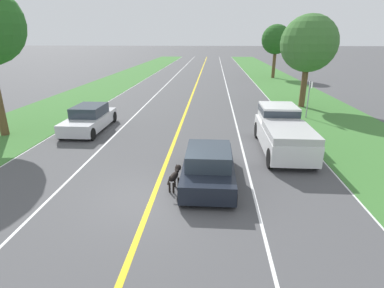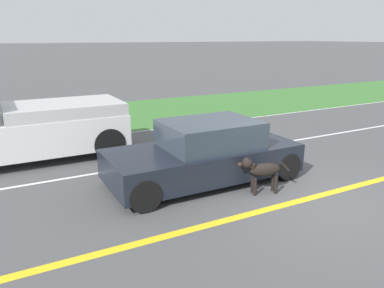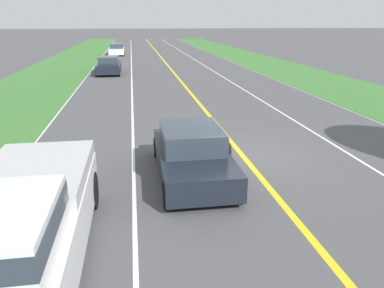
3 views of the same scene
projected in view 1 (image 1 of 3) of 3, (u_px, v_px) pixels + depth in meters
ground_plane at (153, 197)px, 10.31m from camera, size 400.00×400.00×0.00m
centre_divider_line at (153, 197)px, 10.30m from camera, size 0.18×160.00×0.01m
lane_edge_line_right at (363, 205)px, 9.84m from camera, size 0.14×160.00×0.01m
lane_dash_same_dir at (256, 201)px, 10.07m from camera, size 0.10×160.00×0.01m
lane_dash_oncoming at (55, 194)px, 10.53m from camera, size 0.10×160.00×0.01m
ego_car at (208, 166)px, 11.23m from camera, size 1.90×4.32×1.39m
dog at (175, 175)px, 10.73m from camera, size 0.44×1.14×0.83m
pickup_truck at (282, 130)px, 14.43m from camera, size 2.05×5.29×1.92m
oncoming_car at (89, 119)px, 17.65m from camera, size 1.90×4.58×1.43m
roadside_tree_right_near at (309, 44)px, 22.18m from camera, size 4.17×4.17×6.86m
roadside_tree_right_far at (276, 40)px, 39.08m from camera, size 3.76×3.76×6.85m
street_sign at (309, 95)px, 19.91m from camera, size 0.11×0.64×2.53m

